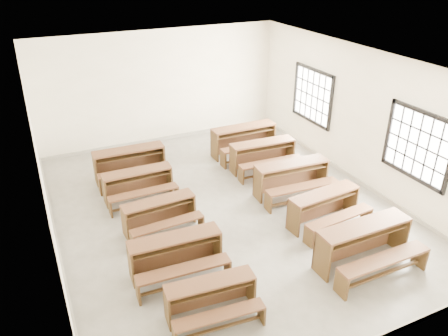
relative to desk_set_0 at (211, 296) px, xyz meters
name	(u,v)px	position (x,y,z in m)	size (l,w,h in m)	color
room	(228,116)	(1.58, 2.73, 1.78)	(8.50, 8.50, 3.20)	gray
desk_set_0	(211,296)	(0.00, 0.00, 0.00)	(1.46, 0.85, 0.63)	brown
desk_set_1	(176,253)	(-0.15, 1.17, 0.05)	(1.65, 0.92, 0.72)	brown
desk_set_2	(160,213)	(0.00, 2.57, 0.02)	(1.51, 0.85, 0.66)	brown
desk_set_3	(138,183)	(-0.08, 3.93, 0.04)	(1.54, 0.81, 0.69)	brown
desk_set_4	(130,162)	(0.01, 5.00, 0.08)	(1.74, 0.93, 0.77)	brown
desk_set_5	(365,242)	(2.97, -0.02, 0.10)	(1.81, 0.94, 0.81)	brown
desk_set_6	(325,206)	(3.13, 1.34, 0.05)	(1.66, 0.97, 0.71)	brown
desk_set_7	(292,176)	(3.19, 2.66, 0.09)	(1.78, 1.00, 0.78)	brown
desk_set_8	(263,154)	(3.21, 4.03, 0.07)	(1.72, 0.96, 0.75)	brown
desk_set_9	(245,138)	(3.20, 5.06, 0.10)	(1.80, 0.94, 0.81)	brown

